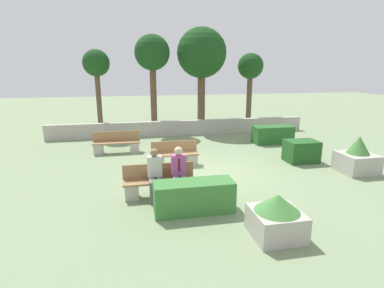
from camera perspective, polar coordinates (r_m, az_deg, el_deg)
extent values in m
plane|color=gray|center=(10.02, 3.71, -5.53)|extent=(60.00, 60.00, 0.00)
cube|color=#ADA89E|center=(15.64, -2.00, 3.11)|extent=(13.37, 0.30, 0.75)
cube|color=#937047|center=(8.14, -6.22, -7.05)|extent=(1.93, 0.44, 0.05)
cube|color=#937047|center=(8.29, -6.42, -5.00)|extent=(1.93, 0.04, 0.40)
cube|color=#ADA89E|center=(8.20, -11.37, -8.83)|extent=(0.36, 0.40, 0.41)
cube|color=#ADA89E|center=(8.31, -1.06, -8.21)|extent=(0.36, 0.40, 0.41)
cube|color=#937047|center=(10.58, -3.24, -1.95)|extent=(1.65, 0.44, 0.05)
cube|color=#937047|center=(10.76, -3.44, -0.44)|extent=(1.65, 0.04, 0.40)
cube|color=#ADA89E|center=(10.59, -6.41, -3.32)|extent=(0.36, 0.40, 0.41)
cube|color=#ADA89E|center=(10.75, -0.08, -2.96)|extent=(0.36, 0.40, 0.41)
cube|color=#937047|center=(12.59, -14.20, 0.25)|extent=(1.90, 0.44, 0.05)
cube|color=#937047|center=(12.77, -14.21, 1.49)|extent=(1.90, 0.04, 0.40)
cube|color=#ADA89E|center=(12.70, -17.37, -0.92)|extent=(0.36, 0.40, 0.41)
cube|color=#ADA89E|center=(12.62, -10.88, -0.62)|extent=(0.36, 0.40, 0.41)
cube|color=slate|center=(7.96, -3.02, -6.79)|extent=(0.14, 0.46, 0.13)
cube|color=slate|center=(7.99, -1.59, -6.70)|extent=(0.14, 0.46, 0.13)
cube|color=slate|center=(7.83, -2.89, -8.98)|extent=(0.11, 0.11, 0.59)
cube|color=slate|center=(7.86, -1.14, -8.85)|extent=(0.11, 0.11, 0.59)
cube|color=#B74C9E|center=(8.08, -2.60, -3.93)|extent=(0.38, 0.22, 0.54)
sphere|color=beige|center=(7.95, -2.60, -1.34)|extent=(0.23, 0.23, 0.23)
cube|color=maroon|center=(7.97, -2.47, -4.05)|extent=(0.06, 0.01, 0.35)
cube|color=slate|center=(7.90, -7.67, -7.07)|extent=(0.14, 0.46, 0.13)
cube|color=slate|center=(7.91, -6.21, -6.99)|extent=(0.14, 0.46, 0.13)
cube|color=slate|center=(7.77, -7.64, -9.28)|extent=(0.11, 0.11, 0.59)
cube|color=slate|center=(7.79, -5.86, -9.18)|extent=(0.11, 0.11, 0.59)
cube|color=beige|center=(8.02, -7.15, -4.18)|extent=(0.38, 0.22, 0.54)
sphere|color=#936B4C|center=(7.89, -7.22, -1.62)|extent=(0.22, 0.22, 0.22)
cube|color=#286028|center=(14.40, 15.09, 1.75)|extent=(1.80, 0.82, 0.80)
cube|color=#235623|center=(11.82, 20.10, -1.29)|extent=(1.14, 0.83, 0.80)
cube|color=#3D7A38|center=(7.31, 0.37, -9.99)|extent=(1.92, 0.67, 0.76)
cube|color=#ADA89E|center=(6.60, 15.70, -14.37)|extent=(0.98, 0.98, 0.56)
cone|color=#47843D|center=(6.39, 15.98, -10.74)|extent=(0.93, 0.93, 0.36)
cube|color=#ADA89E|center=(11.41, 28.82, -3.16)|extent=(1.09, 1.09, 0.64)
cone|color=#47843D|center=(11.26, 29.19, -0.16)|extent=(0.73, 0.73, 0.59)
cylinder|color=brown|center=(16.02, -17.27, 7.34)|extent=(0.25, 0.25, 3.28)
sphere|color=#194219|center=(15.93, -17.81, 14.50)|extent=(1.31, 1.31, 1.31)
cylinder|color=brown|center=(16.20, -7.32, 8.62)|extent=(0.33, 0.33, 3.68)
sphere|color=#194219|center=(16.15, -7.59, 16.91)|extent=(1.82, 1.82, 1.82)
cylinder|color=brown|center=(16.83, 1.78, 8.57)|extent=(0.42, 0.42, 3.46)
sphere|color=#194219|center=(16.77, 1.84, 16.98)|extent=(2.66, 2.66, 2.66)
cylinder|color=brown|center=(17.97, 10.79, 8.13)|extent=(0.30, 0.30, 3.12)
sphere|color=#194219|center=(17.88, 11.09, 14.38)|extent=(1.45, 1.45, 1.45)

